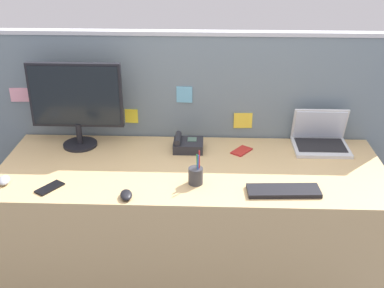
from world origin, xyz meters
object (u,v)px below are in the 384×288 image
(computer_mouse_right_hand, at_px, (126,195))
(desk_phone, at_px, (187,145))
(desktop_monitor, at_px, (76,100))
(keyboard_main, at_px, (284,191))
(laptop, at_px, (320,138))
(pen_cup, at_px, (196,175))
(cell_phone_red_case, at_px, (242,151))
(computer_mouse_left_hand, at_px, (4,180))
(cell_phone_black_slab, at_px, (50,188))

(computer_mouse_right_hand, bearing_deg, desk_phone, 51.43)
(desktop_monitor, relative_size, keyboard_main, 1.49)
(laptop, height_order, computer_mouse_right_hand, laptop)
(desktop_monitor, xyz_separation_m, pen_cup, (0.72, -0.44, -0.25))
(computer_mouse_right_hand, distance_m, cell_phone_red_case, 0.82)
(cell_phone_red_case, bearing_deg, keyboard_main, -31.54)
(computer_mouse_left_hand, bearing_deg, pen_cup, -13.91)
(laptop, distance_m, cell_phone_red_case, 0.49)
(keyboard_main, xyz_separation_m, computer_mouse_right_hand, (-0.80, -0.08, 0.01))
(computer_mouse_right_hand, relative_size, cell_phone_black_slab, 0.67)
(desk_phone, bearing_deg, keyboard_main, -43.17)
(desk_phone, distance_m, cell_phone_red_case, 0.33)
(desktop_monitor, bearing_deg, pen_cup, -31.56)
(desk_phone, height_order, computer_mouse_left_hand, desk_phone)
(pen_cup, relative_size, cell_phone_black_slab, 1.25)
(desktop_monitor, bearing_deg, laptop, 1.44)
(laptop, distance_m, computer_mouse_left_hand, 1.83)
(laptop, xyz_separation_m, cell_phone_red_case, (-0.48, -0.09, -0.05))
(laptop, bearing_deg, keyboard_main, -117.61)
(desk_phone, relative_size, cell_phone_red_case, 1.35)
(desk_phone, bearing_deg, computer_mouse_right_hand, -116.58)
(keyboard_main, bearing_deg, desktop_monitor, 152.98)
(laptop, height_order, cell_phone_red_case, laptop)
(computer_mouse_left_hand, height_order, cell_phone_black_slab, computer_mouse_left_hand)
(laptop, height_order, desk_phone, laptop)
(computer_mouse_right_hand, height_order, computer_mouse_left_hand, same)
(desktop_monitor, relative_size, cell_phone_black_slab, 3.72)
(keyboard_main, bearing_deg, computer_mouse_right_hand, -177.45)
(computer_mouse_left_hand, xyz_separation_m, cell_phone_red_case, (1.28, 0.42, -0.01))
(keyboard_main, distance_m, cell_phone_red_case, 0.50)
(pen_cup, bearing_deg, computer_mouse_left_hand, -178.15)
(desktop_monitor, bearing_deg, desk_phone, -3.43)
(cell_phone_red_case, relative_size, cell_phone_black_slab, 0.88)
(desk_phone, bearing_deg, cell_phone_red_case, -2.76)
(desktop_monitor, distance_m, cell_phone_black_slab, 0.60)
(keyboard_main, height_order, cell_phone_red_case, keyboard_main)
(cell_phone_red_case, bearing_deg, computer_mouse_left_hand, -125.23)
(desk_phone, bearing_deg, desktop_monitor, 176.57)
(computer_mouse_right_hand, bearing_deg, pen_cup, 12.42)
(desktop_monitor, xyz_separation_m, laptop, (1.47, 0.04, -0.24))
(computer_mouse_left_hand, relative_size, cell_phone_red_case, 0.76)
(desk_phone, relative_size, pen_cup, 0.96)
(desk_phone, height_order, pen_cup, pen_cup)
(keyboard_main, distance_m, computer_mouse_left_hand, 1.47)
(computer_mouse_right_hand, xyz_separation_m, pen_cup, (0.34, 0.16, 0.03))
(keyboard_main, bearing_deg, desk_phone, 133.79)
(laptop, xyz_separation_m, keyboard_main, (-0.29, -0.56, -0.04))
(laptop, bearing_deg, computer_mouse_left_hand, -163.70)
(pen_cup, bearing_deg, keyboard_main, -9.83)
(computer_mouse_left_hand, distance_m, cell_phone_black_slab, 0.26)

